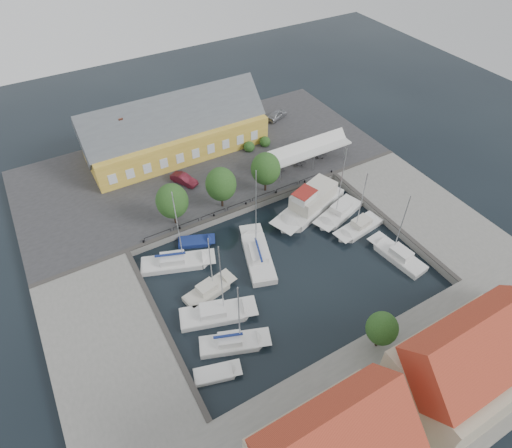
{
  "coord_description": "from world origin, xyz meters",
  "views": [
    {
      "loc": [
        -20.4,
        -29.58,
        40.61
      ],
      "look_at": [
        0.0,
        6.0,
        1.5
      ],
      "focal_mm": 30.0,
      "sensor_mm": 36.0,
      "label": 1
    }
  ],
  "objects": [
    {
      "name": "north_quay",
      "position": [
        0.0,
        23.0,
        0.5
      ],
      "size": [
        56.0,
        26.0,
        1.0
      ],
      "primitive_type": "cube",
      "color": "#2D2D30",
      "rests_on": "ground"
    },
    {
      "name": "west_boat_a",
      "position": [
        -11.51,
        5.93,
        0.27
      ],
      "size": [
        9.5,
        5.65,
        12.19
      ],
      "color": "silver",
      "rests_on": "ground"
    },
    {
      "name": "car_red",
      "position": [
        -4.6,
        19.48,
        1.71
      ],
      "size": [
        3.34,
        4.5,
        1.42
      ],
      "primitive_type": "imported",
      "rotation": [
        0.0,
        0.0,
        0.49
      ],
      "color": "#56131F",
      "rests_on": "north_quay"
    },
    {
      "name": "trawler",
      "position": [
        8.98,
        6.24,
        1.02
      ],
      "size": [
        13.31,
        7.8,
        5.0
      ],
      "color": "silver",
      "rests_on": "ground"
    },
    {
      "name": "east_boat_b",
      "position": [
        12.35,
        -0.51,
        0.26
      ],
      "size": [
        7.83,
        3.53,
        10.46
      ],
      "color": "silver",
      "rests_on": "ground"
    },
    {
      "name": "east_boat_a",
      "position": [
        11.8,
        3.19,
        0.26
      ],
      "size": [
        8.89,
        5.31,
        12.05
      ],
      "color": "silver",
      "rests_on": "ground"
    },
    {
      "name": "ground",
      "position": [
        0.0,
        0.0,
        0.0
      ],
      "size": [
        140.0,
        140.0,
        0.0
      ],
      "primitive_type": "plane",
      "color": "black",
      "rests_on": "ground"
    },
    {
      "name": "west_boat_c",
      "position": [
        -10.52,
        -3.42,
        0.26
      ],
      "size": [
        9.05,
        5.28,
        11.73
      ],
      "color": "silver",
      "rests_on": "ground"
    },
    {
      "name": "car_silver",
      "position": [
        17.3,
        28.66,
        1.77
      ],
      "size": [
        4.89,
        3.47,
        1.55
      ],
      "primitive_type": "imported",
      "rotation": [
        0.0,
        0.0,
        1.98
      ],
      "color": "#999AA0",
      "rests_on": "north_quay"
    },
    {
      "name": "west_boat_b",
      "position": [
        -9.86,
        -0.07,
        0.26
      ],
      "size": [
        6.85,
        3.56,
        9.26
      ],
      "color": "beige",
      "rests_on": "ground"
    },
    {
      "name": "tent_canopy",
      "position": [
        14.0,
        14.5,
        3.68
      ],
      "size": [
        14.0,
        4.0,
        2.83
      ],
      "color": "silver",
      "rests_on": "north_quay"
    },
    {
      "name": "west_boat_d",
      "position": [
        -10.6,
        -7.6,
        0.27
      ],
      "size": [
        7.83,
        4.79,
        10.3
      ],
      "color": "silver",
      "rests_on": "ground"
    },
    {
      "name": "launch_sw",
      "position": [
        -13.56,
        -9.72,
        0.09
      ],
      "size": [
        5.09,
        3.07,
        0.98
      ],
      "color": "silver",
      "rests_on": "ground"
    },
    {
      "name": "launch_nw",
      "position": [
        -7.84,
        8.21,
        0.09
      ],
      "size": [
        5.15,
        3.63,
        0.88
      ],
      "color": "navy",
      "rests_on": "ground"
    },
    {
      "name": "east_boat_c",
      "position": [
        13.28,
        -6.96,
        0.26
      ],
      "size": [
        3.5,
        8.25,
        10.33
      ],
      "color": "silver",
      "rests_on": "ground"
    },
    {
      "name": "center_sailboat",
      "position": [
        -2.14,
        1.85,
        0.36
      ],
      "size": [
        5.9,
        10.31,
        13.59
      ],
      "color": "silver",
      "rests_on": "ground"
    },
    {
      "name": "east_quay",
      "position": [
        22.0,
        -2.0,
        0.5
      ],
      "size": [
        12.0,
        24.0,
        1.0
      ],
      "primitive_type": "cube",
      "color": "slate",
      "rests_on": "ground"
    },
    {
      "name": "townhouses",
      "position": [
        1.93,
        -23.24,
        5.82
      ],
      "size": [
        36.3,
        8.5,
        12.0
      ],
      "color": "#B2A989",
      "rests_on": "south_bank"
    },
    {
      "name": "quay_trees",
      "position": [
        -2.0,
        12.0,
        4.88
      ],
      "size": [
        18.2,
        4.2,
        6.3
      ],
      "color": "black",
      "rests_on": "north_quay"
    },
    {
      "name": "south_bank",
      "position": [
        0.0,
        -21.0,
        0.5
      ],
      "size": [
        56.0,
        14.0,
        1.0
      ],
      "primitive_type": "cube",
      "color": "slate",
      "rests_on": "ground"
    },
    {
      "name": "warehouse",
      "position": [
        -2.6,
        28.36,
        4.43
      ],
      "size": [
        28.56,
        14.0,
        9.55
      ],
      "color": "gold",
      "rests_on": "north_quay"
    },
    {
      "name": "quay_edge_fittings",
      "position": [
        0.02,
        4.75,
        1.06
      ],
      "size": [
        56.0,
        24.72,
        0.4
      ],
      "color": "#383533",
      "rests_on": "north_quay"
    },
    {
      "name": "west_quay",
      "position": [
        -22.0,
        -2.0,
        0.5
      ],
      "size": [
        12.0,
        24.0,
        1.0
      ],
      "primitive_type": "cube",
      "color": "slate",
      "rests_on": "ground"
    }
  ]
}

